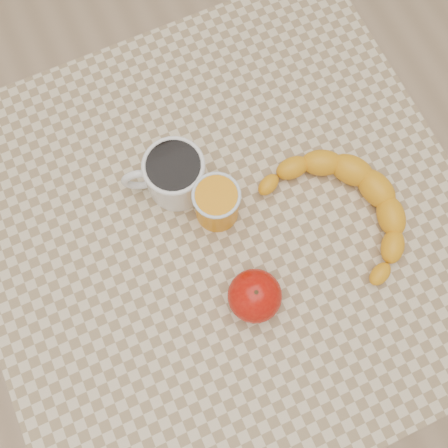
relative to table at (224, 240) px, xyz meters
name	(u,v)px	position (x,y,z in m)	size (l,w,h in m)	color
ground	(224,292)	(0.00, 0.00, -0.66)	(3.00, 3.00, 0.00)	tan
table	(224,240)	(0.00, 0.00, 0.00)	(0.80, 0.80, 0.75)	#CAB58F
coffee_mug	(174,174)	(-0.04, 0.10, 0.13)	(0.15, 0.12, 0.08)	silver
orange_juice_glass	(217,203)	(0.00, 0.03, 0.13)	(0.08, 0.08, 0.09)	orange
apple	(255,296)	(-0.01, -0.13, 0.12)	(0.09, 0.09, 0.08)	#970805
banana	(345,209)	(0.19, -0.06, 0.11)	(0.28, 0.34, 0.05)	orange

